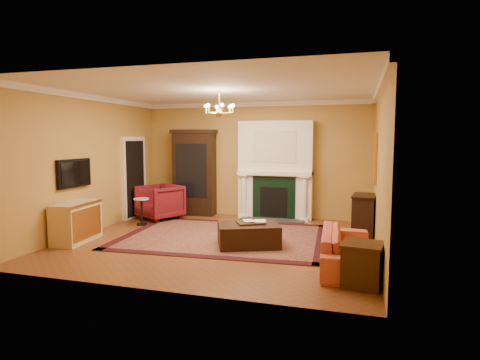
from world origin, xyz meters
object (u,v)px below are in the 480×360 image
at_px(china_cabinet, 195,174).
at_px(leather_ottoman, 248,235).
at_px(coral_sofa, 347,243).
at_px(console_table, 364,216).
at_px(pedestal_table, 142,210).
at_px(wingback_armchair, 160,200).
at_px(commode, 76,222).
at_px(end_table, 362,266).

relative_size(china_cabinet, leather_ottoman, 1.93).
xyz_separation_m(china_cabinet, coral_sofa, (4.08, -3.44, -0.71)).
height_order(china_cabinet, console_table, china_cabinet).
xyz_separation_m(coral_sofa, leather_ottoman, (-1.84, 0.71, -0.16)).
xyz_separation_m(coral_sofa, console_table, (0.28, 2.22, 0.03)).
bearing_deg(pedestal_table, console_table, 4.45).
relative_size(pedestal_table, coral_sofa, 0.32).
bearing_deg(wingback_armchair, coral_sofa, -0.53).
bearing_deg(wingback_armchair, console_table, 24.08).
xyz_separation_m(wingback_armchair, leather_ottoman, (2.86, -1.87, -0.26)).
xyz_separation_m(commode, leather_ottoman, (3.39, 0.63, -0.17)).
relative_size(coral_sofa, end_table, 3.40).
height_order(coral_sofa, end_table, coral_sofa).
bearing_deg(end_table, console_table, 88.88).
bearing_deg(console_table, coral_sofa, -91.92).
distance_m(wingback_armchair, end_table, 6.00).
distance_m(end_table, console_table, 3.07).
relative_size(pedestal_table, console_table, 0.76).
bearing_deg(wingback_armchair, leather_ottoman, -4.93).
bearing_deg(coral_sofa, leather_ottoman, 65.95).
height_order(pedestal_table, leather_ottoman, pedestal_table).
bearing_deg(leather_ottoman, coral_sofa, -44.11).
distance_m(china_cabinet, coral_sofa, 5.38).
xyz_separation_m(wingback_armchair, coral_sofa, (4.70, -2.58, -0.09)).
xyz_separation_m(wingback_armchair, console_table, (4.98, -0.37, -0.06)).
height_order(console_table, leather_ottoman, console_table).
xyz_separation_m(pedestal_table, end_table, (5.00, -2.67, -0.08)).
distance_m(commode, end_table, 5.53).
xyz_separation_m(pedestal_table, leather_ottoman, (2.94, -1.11, -0.15)).
relative_size(wingback_armchair, console_table, 1.15).
height_order(wingback_armchair, commode, wingback_armchair).
relative_size(coral_sofa, console_table, 2.36).
relative_size(china_cabinet, end_table, 3.73).
relative_size(pedestal_table, end_table, 1.10).
bearing_deg(leather_ottoman, pedestal_table, 136.36).
xyz_separation_m(china_cabinet, leather_ottoman, (2.24, -2.73, -0.87)).
relative_size(wingback_armchair, end_table, 1.65).
height_order(pedestal_table, commode, commode).
bearing_deg(commode, coral_sofa, -5.81).
bearing_deg(commode, end_table, -14.59).
bearing_deg(end_table, leather_ottoman, 142.91).
height_order(wingback_armchair, end_table, wingback_armchair).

